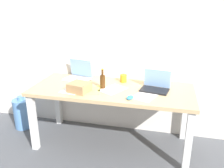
% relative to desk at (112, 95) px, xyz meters
% --- Properties ---
extents(ground_plane, '(8.00, 8.00, 0.00)m').
position_rel_desk_xyz_m(ground_plane, '(0.00, 0.00, -0.65)').
color(ground_plane, '#515459').
extents(back_wall, '(5.20, 0.08, 2.60)m').
position_rel_desk_xyz_m(back_wall, '(0.00, 0.44, 0.65)').
color(back_wall, silver).
rests_on(back_wall, ground).
extents(desk, '(1.85, 0.77, 0.74)m').
position_rel_desk_xyz_m(desk, '(0.00, 0.00, 0.00)').
color(desk, tan).
rests_on(desk, ground).
extents(laptop_left, '(0.36, 0.29, 0.24)m').
position_rel_desk_xyz_m(laptop_left, '(-0.49, 0.22, 0.15)').
color(laptop_left, silver).
rests_on(laptop_left, desk).
extents(laptop_right, '(0.33, 0.26, 0.22)m').
position_rel_desk_xyz_m(laptop_right, '(0.49, 0.06, 0.14)').
color(laptop_right, black).
rests_on(laptop_right, desk).
extents(beer_bottle, '(0.06, 0.06, 0.23)m').
position_rel_desk_xyz_m(beer_bottle, '(-0.10, -0.03, 0.18)').
color(beer_bottle, '#47280F').
rests_on(beer_bottle, desk).
extents(computer_mouse, '(0.09, 0.11, 0.03)m').
position_rel_desk_xyz_m(computer_mouse, '(0.25, -0.26, 0.11)').
color(computer_mouse, '#338CC6').
rests_on(computer_mouse, desk).
extents(cardboard_box, '(0.26, 0.24, 0.10)m').
position_rel_desk_xyz_m(cardboard_box, '(-0.32, -0.19, 0.14)').
color(cardboard_box, tan).
rests_on(cardboard_box, desk).
extents(coffee_mug, '(0.08, 0.08, 0.09)m').
position_rel_desk_xyz_m(coffee_mug, '(0.09, 0.24, 0.14)').
color(coffee_mug, gold).
rests_on(coffee_mug, desk).
extents(paper_sheet_center, '(0.33, 0.36, 0.00)m').
position_rel_desk_xyz_m(paper_sheet_center, '(0.02, -0.04, 0.09)').
color(paper_sheet_center, white).
rests_on(paper_sheet_center, desk).
extents(paper_yellow_folder, '(0.27, 0.33, 0.00)m').
position_rel_desk_xyz_m(paper_yellow_folder, '(-0.22, -0.11, 0.09)').
color(paper_yellow_folder, '#F4E06B').
rests_on(paper_yellow_folder, desk).
extents(paper_sheet_front_left, '(0.26, 0.33, 0.00)m').
position_rel_desk_xyz_m(paper_sheet_front_left, '(-0.42, -0.14, 0.09)').
color(paper_sheet_front_left, white).
rests_on(paper_sheet_front_left, desk).
extents(paper_sheet_front_right, '(0.30, 0.35, 0.00)m').
position_rel_desk_xyz_m(paper_sheet_front_right, '(0.40, -0.14, 0.09)').
color(paper_sheet_front_right, white).
rests_on(paper_sheet_front_right, desk).
extents(water_cooler_jug, '(0.24, 0.24, 0.46)m').
position_rel_desk_xyz_m(water_cooler_jug, '(-1.30, 0.10, -0.44)').
color(water_cooler_jug, '#598CC6').
rests_on(water_cooler_jug, ground).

